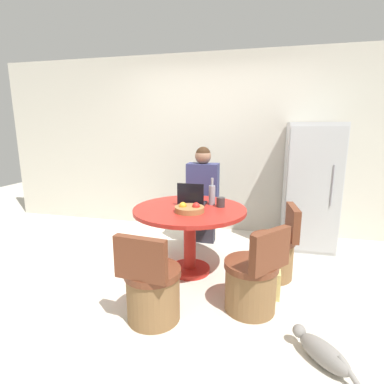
{
  "coord_description": "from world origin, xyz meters",
  "views": [
    {
      "loc": [
        0.78,
        -2.83,
        1.56
      ],
      "look_at": [
        0.02,
        0.22,
        0.88
      ],
      "focal_mm": 28.0,
      "sensor_mm": 36.0,
      "label": 1
    }
  ],
  "objects_px": {
    "laptop": "(192,200)",
    "fruit_bowl": "(190,209)",
    "chair_near_camera": "(152,290)",
    "bottle": "(212,194)",
    "handbag": "(263,283)",
    "dining_table": "(190,222)",
    "cat": "(322,352)",
    "refrigerator": "(310,186)",
    "chair_right_side": "(274,253)",
    "person_seated": "(204,192)",
    "chair_near_right_corner": "(252,282)"
  },
  "relations": [
    {
      "from": "dining_table",
      "to": "chair_near_camera",
      "type": "height_order",
      "value": "chair_near_camera"
    },
    {
      "from": "chair_near_right_corner",
      "to": "person_seated",
      "type": "xyz_separation_m",
      "value": [
        -0.72,
        1.38,
        0.45
      ]
    },
    {
      "from": "dining_table",
      "to": "fruit_bowl",
      "type": "relative_size",
      "value": 4.0
    },
    {
      "from": "person_seated",
      "to": "fruit_bowl",
      "type": "distance_m",
      "value": 0.97
    },
    {
      "from": "chair_near_camera",
      "to": "fruit_bowl",
      "type": "height_order",
      "value": "fruit_bowl"
    },
    {
      "from": "cat",
      "to": "handbag",
      "type": "height_order",
      "value": "handbag"
    },
    {
      "from": "bottle",
      "to": "chair_near_camera",
      "type": "bearing_deg",
      "value": -105.25
    },
    {
      "from": "cat",
      "to": "fruit_bowl",
      "type": "bearing_deg",
      "value": 10.05
    },
    {
      "from": "handbag",
      "to": "dining_table",
      "type": "bearing_deg",
      "value": 158.36
    },
    {
      "from": "refrigerator",
      "to": "chair_right_side",
      "type": "relative_size",
      "value": 2.08
    },
    {
      "from": "laptop",
      "to": "dining_table",
      "type": "bearing_deg",
      "value": 93.33
    },
    {
      "from": "refrigerator",
      "to": "chair_right_side",
      "type": "distance_m",
      "value": 1.24
    },
    {
      "from": "bottle",
      "to": "refrigerator",
      "type": "bearing_deg",
      "value": 39.68
    },
    {
      "from": "chair_near_camera",
      "to": "laptop",
      "type": "xyz_separation_m",
      "value": [
        0.08,
        1.01,
        0.52
      ]
    },
    {
      "from": "person_seated",
      "to": "laptop",
      "type": "relative_size",
      "value": 4.55
    },
    {
      "from": "dining_table",
      "to": "chair_near_camera",
      "type": "distance_m",
      "value": 0.94
    },
    {
      "from": "bottle",
      "to": "laptop",
      "type": "bearing_deg",
      "value": -163.23
    },
    {
      "from": "cat",
      "to": "handbag",
      "type": "bearing_deg",
      "value": -13.64
    },
    {
      "from": "refrigerator",
      "to": "fruit_bowl",
      "type": "distance_m",
      "value": 1.82
    },
    {
      "from": "chair_near_camera",
      "to": "chair_right_side",
      "type": "bearing_deg",
      "value": -128.67
    },
    {
      "from": "fruit_bowl",
      "to": "dining_table",
      "type": "bearing_deg",
      "value": 103.56
    },
    {
      "from": "chair_right_side",
      "to": "bottle",
      "type": "distance_m",
      "value": 0.9
    },
    {
      "from": "bottle",
      "to": "cat",
      "type": "distance_m",
      "value": 1.76
    },
    {
      "from": "refrigerator",
      "to": "chair_near_camera",
      "type": "bearing_deg",
      "value": -125.25
    },
    {
      "from": "refrigerator",
      "to": "chair_near_camera",
      "type": "height_order",
      "value": "refrigerator"
    },
    {
      "from": "dining_table",
      "to": "chair_near_right_corner",
      "type": "relative_size",
      "value": 1.53
    },
    {
      "from": "refrigerator",
      "to": "person_seated",
      "type": "height_order",
      "value": "refrigerator"
    },
    {
      "from": "dining_table",
      "to": "laptop",
      "type": "distance_m",
      "value": 0.24
    },
    {
      "from": "chair_right_side",
      "to": "cat",
      "type": "xyz_separation_m",
      "value": [
        0.3,
        -1.16,
        -0.18
      ]
    },
    {
      "from": "chair_near_camera",
      "to": "bottle",
      "type": "xyz_separation_m",
      "value": [
        0.29,
        1.07,
        0.58
      ]
    },
    {
      "from": "chair_near_camera",
      "to": "chair_near_right_corner",
      "type": "height_order",
      "value": "same"
    },
    {
      "from": "cat",
      "to": "bottle",
      "type": "bearing_deg",
      "value": -3.35
    },
    {
      "from": "refrigerator",
      "to": "dining_table",
      "type": "bearing_deg",
      "value": -139.83
    },
    {
      "from": "cat",
      "to": "handbag",
      "type": "xyz_separation_m",
      "value": [
        -0.4,
        0.74,
        0.05
      ]
    },
    {
      "from": "cat",
      "to": "handbag",
      "type": "distance_m",
      "value": 0.84
    },
    {
      "from": "dining_table",
      "to": "chair_near_right_corner",
      "type": "distance_m",
      "value": 0.94
    },
    {
      "from": "laptop",
      "to": "cat",
      "type": "bearing_deg",
      "value": 135.31
    },
    {
      "from": "dining_table",
      "to": "chair_near_right_corner",
      "type": "xyz_separation_m",
      "value": [
        0.69,
        -0.56,
        -0.31
      ]
    },
    {
      "from": "chair_near_camera",
      "to": "handbag",
      "type": "xyz_separation_m",
      "value": [
        0.88,
        0.57,
        -0.13
      ]
    },
    {
      "from": "refrigerator",
      "to": "dining_table",
      "type": "height_order",
      "value": "refrigerator"
    },
    {
      "from": "chair_near_right_corner",
      "to": "person_seated",
      "type": "distance_m",
      "value": 1.62
    },
    {
      "from": "refrigerator",
      "to": "chair_near_right_corner",
      "type": "height_order",
      "value": "refrigerator"
    },
    {
      "from": "laptop",
      "to": "handbag",
      "type": "distance_m",
      "value": 1.12
    },
    {
      "from": "chair_right_side",
      "to": "handbag",
      "type": "xyz_separation_m",
      "value": [
        -0.09,
        -0.42,
        -0.13
      ]
    },
    {
      "from": "bottle",
      "to": "handbag",
      "type": "distance_m",
      "value": 1.05
    },
    {
      "from": "fruit_bowl",
      "to": "chair_near_right_corner",
      "type": "bearing_deg",
      "value": -31.93
    },
    {
      "from": "chair_right_side",
      "to": "person_seated",
      "type": "relative_size",
      "value": 0.59
    },
    {
      "from": "dining_table",
      "to": "cat",
      "type": "height_order",
      "value": "dining_table"
    },
    {
      "from": "laptop",
      "to": "fruit_bowl",
      "type": "relative_size",
      "value": 0.97
    },
    {
      "from": "chair_right_side",
      "to": "person_seated",
      "type": "height_order",
      "value": "person_seated"
    }
  ]
}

